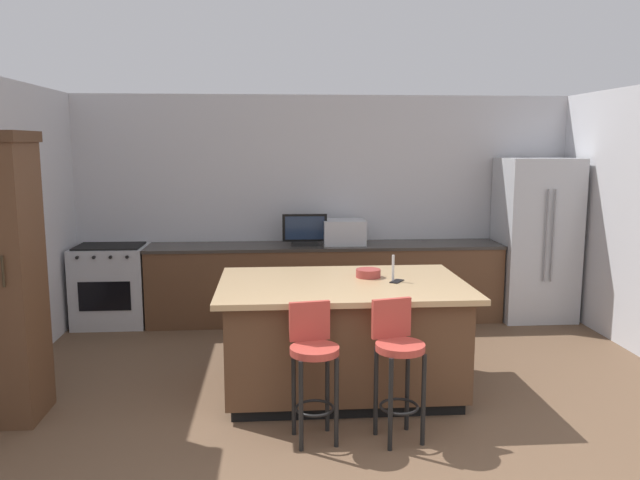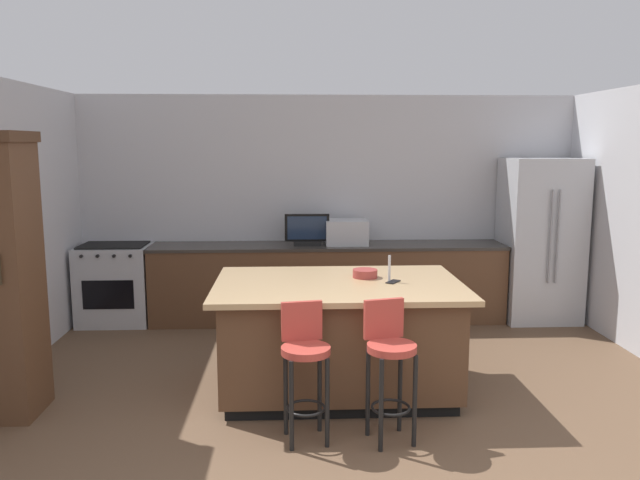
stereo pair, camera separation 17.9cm
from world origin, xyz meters
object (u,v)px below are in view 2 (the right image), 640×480
at_px(tv_monitor, 307,231).
at_px(bar_stool_left, 305,360).
at_px(bar_stool_right, 390,358).
at_px(refrigerator, 540,240).
at_px(range_oven, 116,284).
at_px(cell_phone, 393,282).
at_px(fruit_bowl, 365,273).
at_px(kitchen_island, 338,336).
at_px(microwave, 346,232).

distance_m(tv_monitor, bar_stool_left, 2.95).
distance_m(tv_monitor, bar_stool_right, 3.02).
bearing_deg(refrigerator, range_oven, 179.38).
distance_m(bar_stool_right, cell_phone, 0.94).
relative_size(tv_monitor, bar_stool_right, 0.52).
xyz_separation_m(refrigerator, tv_monitor, (-2.71, 0.00, 0.12)).
bearing_deg(fruit_bowl, kitchen_island, -144.42).
relative_size(bar_stool_right, fruit_bowl, 4.68).
relative_size(range_oven, bar_stool_right, 0.94).
bearing_deg(cell_phone, kitchen_island, -149.00).
bearing_deg(tv_monitor, bar_stool_right, -80.44).
distance_m(range_oven, tv_monitor, 2.28).
bearing_deg(bar_stool_left, fruit_bowl, 52.91).
bearing_deg(bar_stool_left, microwave, 70.02).
distance_m(microwave, bar_stool_right, 3.03).
xyz_separation_m(bar_stool_left, fruit_bowl, (0.53, 1.02, 0.39)).
bearing_deg(bar_stool_right, cell_phone, 65.50).
xyz_separation_m(bar_stool_left, cell_phone, (0.74, 0.83, 0.36)).
bearing_deg(tv_monitor, range_oven, 178.68).
height_order(kitchen_island, fruit_bowl, fruit_bowl).
xyz_separation_m(bar_stool_right, fruit_bowl, (-0.05, 1.06, 0.38)).
height_order(kitchen_island, bar_stool_right, bar_stool_right).
distance_m(kitchen_island, cell_phone, 0.64).
distance_m(range_oven, microwave, 2.72).
bearing_deg(tv_monitor, microwave, 6.50).
relative_size(refrigerator, range_oven, 2.05).
xyz_separation_m(kitchen_island, cell_phone, (0.45, -0.02, 0.46)).
relative_size(tv_monitor, fruit_bowl, 2.42).
relative_size(kitchen_island, refrigerator, 1.07).
bearing_deg(range_oven, refrigerator, -0.62).
xyz_separation_m(kitchen_island, bar_stool_left, (-0.29, -0.85, 0.10)).
bearing_deg(tv_monitor, fruit_bowl, -76.74).
distance_m(kitchen_island, bar_stool_right, 0.94).
distance_m(kitchen_island, microwave, 2.20).
bearing_deg(fruit_bowl, cell_phone, -42.85).
xyz_separation_m(kitchen_island, fruit_bowl, (0.24, 0.17, 0.49)).
height_order(bar_stool_left, fruit_bowl, fruit_bowl).
bearing_deg(bar_stool_right, bar_stool_left, 162.60).
bearing_deg(fruit_bowl, bar_stool_left, -117.47).
xyz_separation_m(kitchen_island, range_oven, (-2.40, 2.11, -0.02)).
height_order(kitchen_island, bar_stool_left, bar_stool_left).
bearing_deg(range_oven, cell_phone, -36.78).
bearing_deg(microwave, bar_stool_left, -100.36).
bearing_deg(kitchen_island, bar_stool_left, -108.98).
bearing_deg(bar_stool_left, bar_stool_right, -12.82).
xyz_separation_m(microwave, tv_monitor, (-0.45, -0.05, 0.02)).
xyz_separation_m(range_oven, fruit_bowl, (2.64, -1.94, 0.50)).
bearing_deg(refrigerator, kitchen_island, -140.57).
height_order(refrigerator, range_oven, refrigerator).
distance_m(microwave, fruit_bowl, 1.94).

